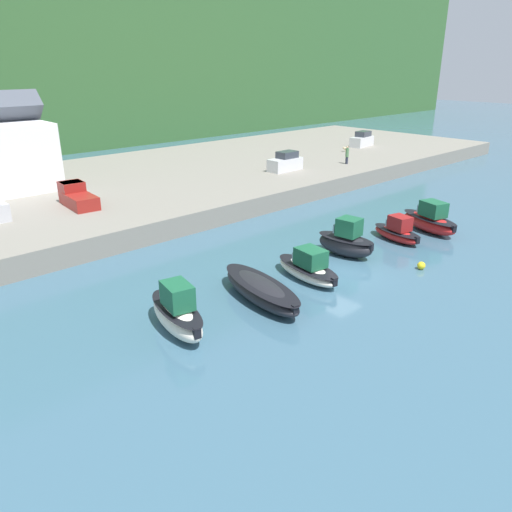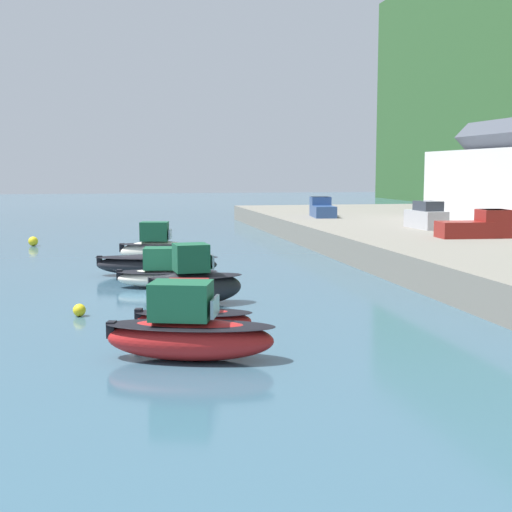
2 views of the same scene
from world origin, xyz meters
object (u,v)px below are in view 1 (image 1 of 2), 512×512
Objects in this scene: parked_car_0 at (362,140)px; mooring_buoy_1 at (421,266)px; moored_boat_1 at (261,290)px; parked_car_2 at (285,162)px; moored_boat_5 at (430,220)px; moored_boat_0 at (177,313)px; person_on_quay at (347,155)px; moored_boat_4 at (397,232)px; moored_boat_3 at (346,242)px; dog_on_quay at (345,148)px; moored_boat_2 at (308,268)px; pickup_truck_0 at (77,196)px.

mooring_buoy_1 is at bearing 123.61° from parked_car_0.
parked_car_2 is at bearing 52.12° from moored_boat_1.
parked_car_0 is at bearing 62.62° from moored_boat_5.
person_on_quay is at bearing 36.38° from moored_boat_0.
parked_car_0 reaches higher than moored_boat_5.
moored_boat_3 is at bearing -174.60° from moored_boat_4.
person_on_quay reaches higher than dog_on_quay.
moored_boat_3 is 0.76× the size of moored_boat_5.
moored_boat_5 is 29.74m from dog_on_quay.
moored_boat_2 reaches higher than moored_boat_1.
person_on_quay is at bearing 47.59° from mooring_buoy_1.
moored_boat_5 is 1.25× the size of pickup_truck_0.
person_on_quay reaches higher than moored_boat_5.
moored_boat_5 is at bearing -41.72° from pickup_truck_0.
pickup_truck_0 reaches higher than mooring_buoy_1.
moored_boat_3 is 1.10× the size of parked_car_2.
moored_boat_3 is at bearing 144.39° from parked_car_2.
moored_boat_4 is 5.56× the size of dog_on_quay.
moored_boat_4 is 0.80× the size of moored_boat_5.
moored_boat_3 is (15.47, 0.75, 0.03)m from moored_boat_0.
moored_boat_0 is at bearing -166.94° from moored_boat_4.
person_on_quay is at bearing 74.05° from moored_boat_5.
moored_boat_3 is (5.28, 0.97, 0.30)m from moored_boat_2.
moored_boat_2 is 0.94× the size of moored_boat_5.
parked_car_0 is at bearing 41.29° from mooring_buoy_1.
pickup_truck_0 is (-11.05, 20.56, 1.51)m from moored_boat_3.
parked_car_2 is at bearing 64.73° from mooring_buoy_1.
moored_boat_0 reaches higher than moored_boat_1.
parked_car_2 is (18.19, 19.50, 1.91)m from moored_boat_2.
mooring_buoy_1 is at bearing -58.95° from pickup_truck_0.
parked_car_2 is at bearing 45.83° from moored_boat_0.
pickup_truck_0 reaches higher than moored_boat_3.
dog_on_quay reaches higher than moored_boat_1.
person_on_quay is 29.10m from mooring_buoy_1.
parked_car_2 is 4.79× the size of dog_on_quay.
pickup_truck_0 reaches higher than moored_boat_5.
parked_car_0 is at bearing -62.36° from dog_on_quay.
moored_boat_0 is at bearing 165.35° from mooring_buoy_1.
dog_on_quay is at bearing 42.68° from moored_boat_2.
moored_boat_3 is 0.96× the size of pickup_truck_0.
moored_boat_1 is at bearing -165.35° from moored_boat_4.
parked_car_2 is at bearing -0.06° from pickup_truck_0.
moored_boat_1 is 15.50m from moored_boat_4.
moored_boat_0 is at bearing -172.71° from moored_boat_2.
pickup_truck_0 reaches higher than dog_on_quay.
moored_boat_5 is 30.23m from pickup_truck_0.
moored_boat_2 is at bearing -175.10° from moored_boat_3.
moored_boat_0 is 10.16× the size of mooring_buoy_1.
moored_boat_0 reaches higher than moored_boat_4.
parked_car_0 is 7.97× the size of mooring_buoy_1.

